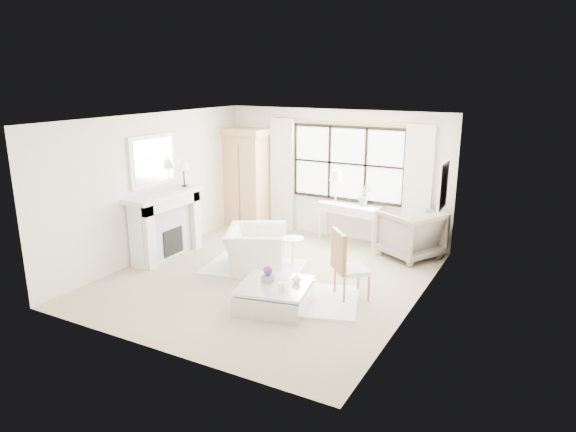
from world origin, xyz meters
name	(u,v)px	position (x,y,z in m)	size (l,w,h in m)	color
floor	(268,277)	(0.00, 0.00, 0.00)	(5.50, 5.50, 0.00)	tan
ceiling	(267,119)	(0.00, 0.00, 2.70)	(5.50, 5.50, 0.00)	white
wall_back	(334,174)	(0.00, 2.75, 1.35)	(5.00, 5.00, 0.00)	white
wall_front	(150,249)	(0.00, -2.75, 1.35)	(5.00, 5.00, 0.00)	silver
wall_left	(153,186)	(-2.50, 0.00, 1.35)	(5.50, 5.50, 0.00)	beige
wall_right	(418,221)	(2.50, 0.00, 1.35)	(5.50, 5.50, 0.00)	silver
window_pane	(347,164)	(0.30, 2.73, 1.60)	(2.40, 0.02, 1.50)	silver
window_frame	(347,164)	(0.30, 2.72, 1.60)	(2.50, 0.04, 1.50)	black
curtain_rod	(348,121)	(0.30, 2.67, 2.47)	(0.04, 0.04, 3.30)	#A8843A
curtain_left	(282,175)	(-1.20, 2.65, 1.24)	(0.55, 0.10, 2.47)	beige
curtain_right	(417,189)	(1.80, 2.65, 1.24)	(0.55, 0.10, 2.47)	white
fireplace	(165,224)	(-2.27, 0.00, 0.65)	(0.58, 1.66, 1.26)	silver
mirror_frame	(153,161)	(-2.47, 0.00, 1.84)	(0.05, 1.15, 0.95)	white
mirror_glass	(154,161)	(-2.44, 0.00, 1.84)	(0.02, 1.00, 0.80)	silver
art_frame	(443,186)	(2.47, 1.70, 1.55)	(0.04, 0.62, 0.82)	silver
art_canvas	(442,185)	(2.45, 1.70, 1.55)	(0.01, 0.52, 0.72)	beige
mantel_lamp	(183,167)	(-2.24, 0.58, 1.65)	(0.22, 0.22, 0.51)	black
armoire	(247,177)	(-2.03, 2.48, 1.14)	(1.19, 0.81, 2.24)	tan
console_table	(349,223)	(0.46, 2.52, 0.40)	(1.36, 0.66, 0.80)	white
console_lamp	(336,176)	(0.14, 2.52, 1.36)	(0.28, 0.28, 0.69)	#BA8440
orchid_plant	(364,195)	(0.77, 2.53, 1.02)	(0.25, 0.20, 0.45)	#546E49
side_table	(293,247)	(0.07, 0.77, 0.33)	(0.40, 0.40, 0.51)	white
rug_left	(254,267)	(-0.45, 0.27, 0.02)	(1.72, 1.21, 0.03)	silver
rug_right	(303,299)	(0.94, -0.54, 0.02)	(1.67, 1.25, 0.03)	white
club_armchair	(256,249)	(-0.41, 0.26, 0.37)	(1.15, 1.00, 0.75)	silver
wingback_chair	(410,234)	(1.84, 2.20, 0.46)	(0.98, 1.01, 0.92)	gray
french_chair	(350,279)	(1.54, -0.10, 0.31)	(0.68, 0.68, 1.08)	#A46D45
coffee_table	(275,296)	(0.69, -0.98, 0.18)	(1.19, 1.19, 0.38)	silver
planter_box	(268,279)	(0.57, -0.96, 0.44)	(0.15, 0.15, 0.12)	slate
planter_flowers	(268,271)	(0.57, -0.96, 0.57)	(0.14, 0.14, 0.14)	#532D71
pillar_candle	(281,286)	(0.88, -1.13, 0.44)	(0.10, 0.10, 0.12)	silver
coffee_vase	(296,279)	(0.96, -0.79, 0.45)	(0.14, 0.14, 0.15)	silver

